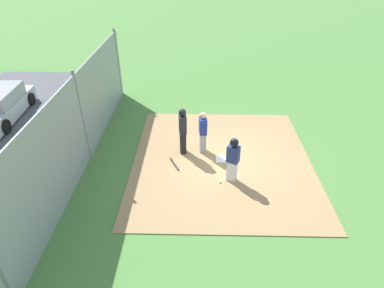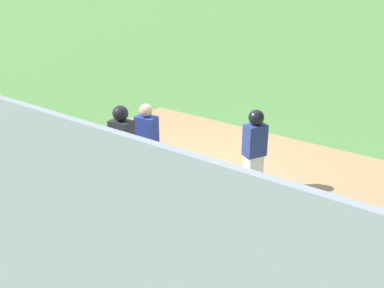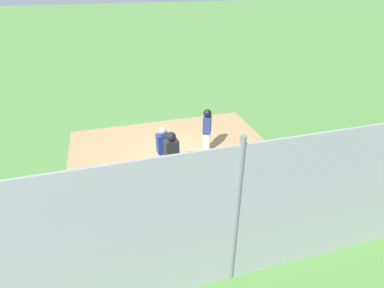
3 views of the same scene
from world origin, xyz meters
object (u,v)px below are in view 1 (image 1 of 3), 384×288
Objects in this scene: home_plate at (222,159)px; catcher at (203,131)px; umpire at (183,130)px; baseball_bat at (174,164)px; baseball at (220,182)px; runner at (233,157)px.

catcher reaches higher than home_plate.
umpire is 2.22× the size of baseball_bat.
baseball is at bearing -5.73° from home_plate.
home_plate is 1.51m from runner.
baseball is at bearing 140.38° from runner.
baseball is (1.91, 0.57, -0.81)m from catcher.
umpire is 2.41m from baseball.
umpire reaches higher than baseball_bat.
catcher is 21.94× the size of baseball.
umpire is at bearing -178.96° from catcher.
catcher is at bearing 55.16° from runner.
runner is 1.98× the size of baseball_bat.
catcher reaches higher than runner.
catcher reaches higher than baseball.
runner is (1.19, 0.25, 0.90)m from home_plate.
catcher is (-0.55, -0.70, 0.83)m from home_plate.
home_plate is 0.27× the size of runner.
runner is at bearing 11.81° from home_plate.
umpire reaches higher than catcher.
baseball_bat is at bearing -144.70° from catcher.
catcher is 2.15m from baseball.
umpire is 1.12× the size of runner.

